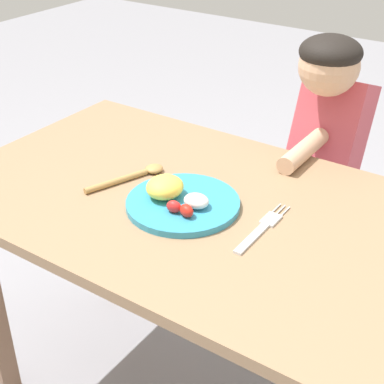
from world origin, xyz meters
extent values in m
cube|color=#947353|center=(0.00, 0.00, 0.69)|extent=(1.20, 0.70, 0.03)
cube|color=#8D6951|center=(-0.51, 0.26, 0.34)|extent=(0.06, 0.06, 0.68)
cylinder|color=teal|center=(-0.02, -0.04, 0.71)|extent=(0.25, 0.25, 0.02)
ellipsoid|color=#F7D94C|center=(-0.07, -0.05, 0.75)|extent=(0.08, 0.09, 0.05)
ellipsoid|color=red|center=(-0.01, -0.09, 0.74)|extent=(0.04, 0.03, 0.03)
ellipsoid|color=red|center=(0.02, -0.09, 0.74)|extent=(0.04, 0.04, 0.03)
ellipsoid|color=silver|center=(0.02, -0.04, 0.74)|extent=(0.06, 0.05, 0.03)
cube|color=silver|center=(0.17, -0.07, 0.71)|extent=(0.02, 0.12, 0.01)
cube|color=silver|center=(0.17, 0.02, 0.71)|extent=(0.03, 0.05, 0.01)
cylinder|color=silver|center=(0.18, 0.07, 0.71)|extent=(0.00, 0.04, 0.00)
cylinder|color=silver|center=(0.17, 0.07, 0.71)|extent=(0.00, 0.04, 0.00)
cylinder|color=silver|center=(0.16, 0.07, 0.71)|extent=(0.00, 0.04, 0.00)
cylinder|color=#B38449|center=(-0.21, -0.05, 0.71)|extent=(0.07, 0.16, 0.02)
ellipsoid|color=#B38449|center=(-0.17, 0.05, 0.72)|extent=(0.06, 0.06, 0.02)
cube|color=#325358|center=(0.10, 0.55, 0.26)|extent=(0.19, 0.15, 0.52)
cube|color=#CC4C59|center=(0.10, 0.49, 0.69)|extent=(0.18, 0.25, 0.38)
sphere|color=#D8A884|center=(0.10, 0.43, 0.92)|extent=(0.16, 0.16, 0.16)
ellipsoid|color=black|center=(0.10, 0.43, 0.96)|extent=(0.16, 0.16, 0.09)
cylinder|color=#D8A884|center=(0.10, 0.32, 0.73)|extent=(0.05, 0.21, 0.05)
camera|label=1|loc=(0.62, -0.94, 1.39)|focal=54.56mm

